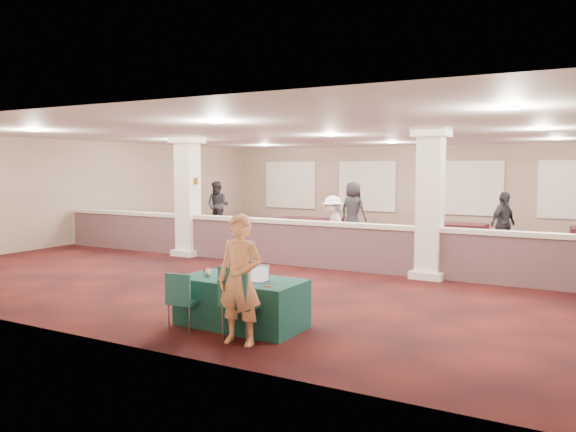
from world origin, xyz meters
The scene contains 31 objects.
ground centered at (0.00, 0.00, 0.00)m, with size 16.00×16.00×0.00m, color #441311.
wall_back centered at (0.00, 8.00, 1.60)m, with size 16.00×0.04×3.20m, color #7E6657.
wall_front centered at (0.00, -8.00, 1.60)m, with size 16.00×0.04×3.20m, color #7E6657.
wall_left centered at (-8.00, 0.00, 1.60)m, with size 0.04×16.00×3.20m, color #7E6657.
ceiling centered at (0.00, 0.00, 3.20)m, with size 16.00×16.00×0.02m, color silver.
partition_wall centered at (0.00, -1.50, 0.57)m, with size 15.60×0.28×1.10m.
column_left centered at (-3.50, -1.50, 1.64)m, with size 0.72×0.72×3.20m.
column_right centered at (3.00, -1.50, 1.64)m, with size 0.72×0.72×3.20m.
sconce_left centered at (-3.78, -1.50, 2.00)m, with size 0.12×0.12×0.18m.
sconce_right centered at (-3.22, -1.50, 2.00)m, with size 0.12×0.12×0.18m.
near_table centered at (1.51, -6.50, 0.36)m, with size 1.87×0.93×0.72m, color #0F3934.
conf_chair_main centered at (1.88, -7.10, 0.61)m, with size 0.57×0.57×1.03m.
conf_chair_side centered at (0.87, -7.08, 0.50)m, with size 0.47×0.47×0.85m.
woman centered at (1.96, -7.20, 0.87)m, with size 0.63×0.42×1.75m, color #FFB36E.
far_table_front_left centered at (-5.37, 0.50, 0.32)m, with size 1.60×0.80×0.65m, color black.
far_table_front_center centered at (2.00, 0.47, 0.35)m, with size 1.73×0.87×0.70m, color black.
far_table_front_right centered at (2.50, 3.00, 0.38)m, with size 1.87×0.93×0.76m, color black.
far_table_back_left centered at (-2.52, 3.20, 0.33)m, with size 1.65×0.82×0.67m, color black.
far_table_back_center centered at (-2.00, 3.20, 0.35)m, with size 1.70×0.85×0.69m, color black.
attendee_a centered at (-6.50, 4.00, 0.91)m, with size 0.88×0.49×1.83m, color black.
attendee_b centered at (0.00, 0.16, 0.81)m, with size 1.03×0.47×1.61m, color beige.
attendee_c centered at (3.97, 2.28, 0.86)m, with size 1.01×0.48×1.72m, color black.
attendee_d centered at (-0.92, 3.85, 0.94)m, with size 0.93×0.50×1.89m, color black.
laptop_base centered at (1.80, -6.56, 0.73)m, with size 0.32×0.23×0.02m, color silver.
laptop_screen centered at (1.80, -6.44, 0.84)m, with size 0.32×0.01×0.22m, color silver.
screen_glow centered at (1.80, -6.45, 0.83)m, with size 0.30×0.00×0.19m, color silver.
knitting centered at (1.55, -6.75, 0.73)m, with size 0.39×0.30×0.03m, color #C5581F.
yarn_cream centered at (0.96, -6.59, 0.77)m, with size 0.11×0.11×0.11m, color beige.
yarn_red centered at (0.82, -6.44, 0.77)m, with size 0.10×0.10×0.10m, color maroon.
yarn_grey centered at (1.07, -6.37, 0.77)m, with size 0.10×0.10×0.10m, color #54555A.
scissors centered at (2.14, -6.79, 0.72)m, with size 0.12×0.03×0.01m, color red.
Camera 1 is at (6.06, -13.36, 2.37)m, focal length 35.00 mm.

